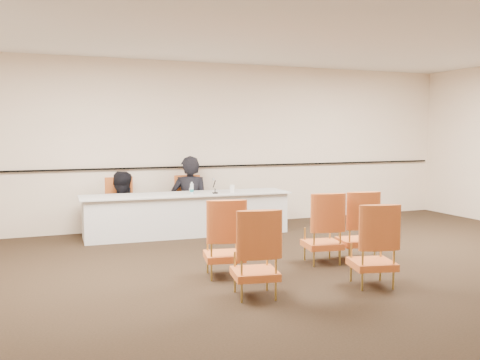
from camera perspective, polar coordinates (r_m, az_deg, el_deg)
name	(u,v)px	position (r m, az deg, el deg)	size (l,w,h in m)	color
floor	(326,278)	(6.57, 9.14, -10.26)	(10.00, 10.00, 0.00)	black
ceiling	(330,21)	(6.46, 9.54, 16.35)	(10.00, 10.00, 0.00)	white
wall_back	(214,145)	(9.97, -2.76, 3.80)	(10.00, 0.04, 3.00)	beige
wall_rail	(215,166)	(9.95, -2.67, 1.49)	(9.80, 0.04, 0.03)	black
panel_table	(187,214)	(9.08, -5.67, -3.65)	(3.51, 0.82, 0.70)	silver
panelist_main	(190,207)	(9.62, -5.34, -2.90)	(0.67, 0.44, 1.84)	black
panelist_main_chair	(190,202)	(9.61, -5.35, -2.40)	(0.50, 0.50, 0.95)	orange
panelist_second	(121,218)	(9.43, -12.59, -4.01)	(0.79, 0.61, 1.62)	black
panelist_second_chair	(121,206)	(9.40, -12.62, -2.68)	(0.50, 0.50, 0.95)	orange
papers	(210,193)	(9.07, -3.25, -1.39)	(0.30, 0.22, 0.00)	silver
microphone	(215,186)	(8.99, -2.68, -0.63)	(0.09, 0.18, 0.26)	black
water_bottle	(192,188)	(8.95, -5.17, -0.85)	(0.06, 0.06, 0.20)	teal
drinking_glass	(191,191)	(9.01, -5.24, -1.14)	(0.06, 0.06, 0.10)	silver
coffee_cup	(232,189)	(9.13, -0.85, -0.94)	(0.08, 0.08, 0.13)	white
aud_chair_front_left	(224,237)	(6.45, -1.70, -6.14)	(0.50, 0.50, 0.95)	orange
aud_chair_front_mid	(322,228)	(7.18, 8.77, -5.03)	(0.50, 0.50, 0.95)	orange
aud_chair_front_right	(357,225)	(7.46, 12.38, -4.72)	(0.50, 0.50, 0.95)	orange
aud_chair_back_left	(255,252)	(5.68, 1.60, -7.72)	(0.50, 0.50, 0.95)	orange
aud_chair_back_mid	(372,244)	(6.25, 13.93, -6.66)	(0.50, 0.50, 0.95)	orange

